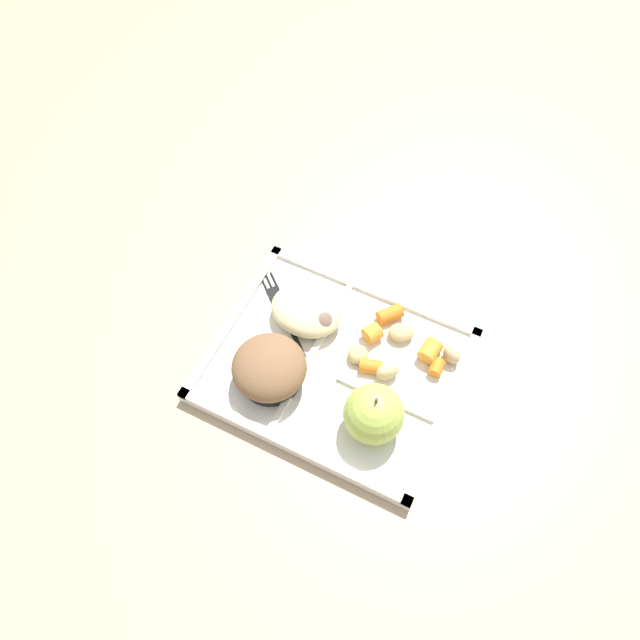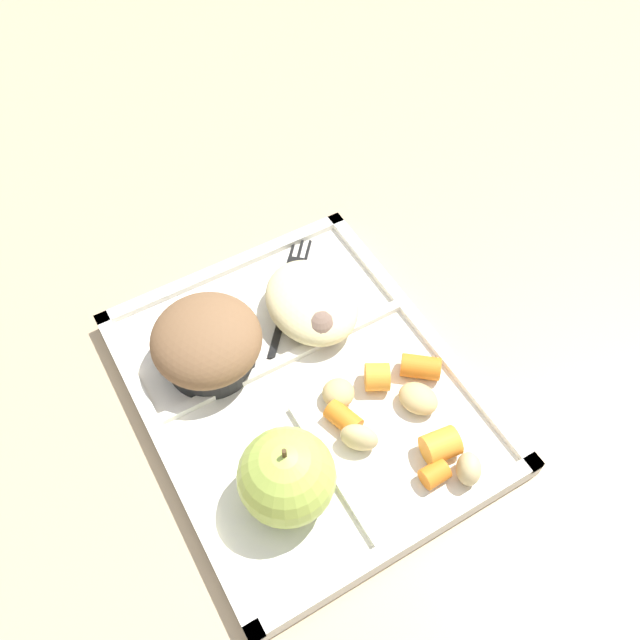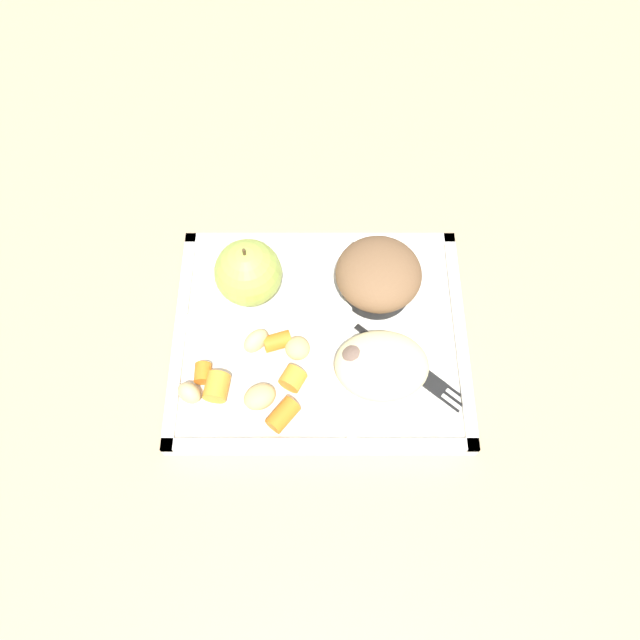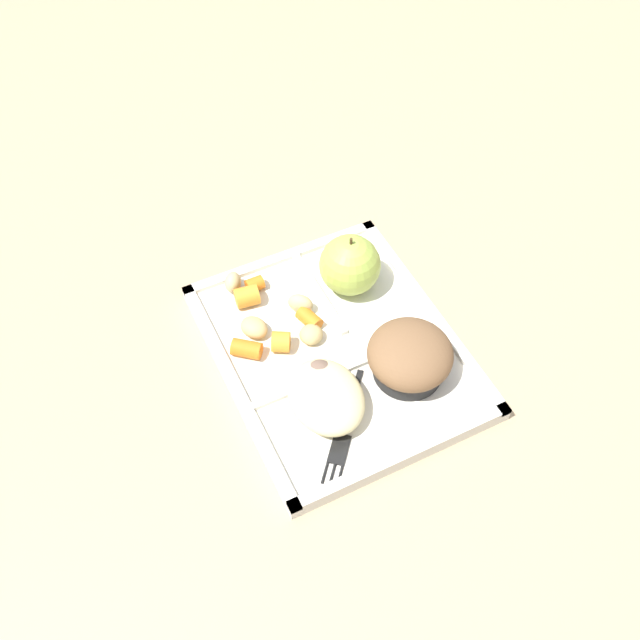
% 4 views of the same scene
% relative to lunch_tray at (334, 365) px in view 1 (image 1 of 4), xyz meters
% --- Properties ---
extents(ground, '(6.00, 6.00, 0.00)m').
position_rel_lunch_tray_xyz_m(ground, '(0.00, -0.00, -0.01)').
color(ground, tan).
extents(lunch_tray, '(0.33, 0.27, 0.02)m').
position_rel_lunch_tray_xyz_m(lunch_tray, '(0.00, 0.00, 0.00)').
color(lunch_tray, silver).
rests_on(lunch_tray, ground).
extents(green_apple, '(0.08, 0.08, 0.09)m').
position_rel_lunch_tray_xyz_m(green_apple, '(-0.08, 0.06, 0.04)').
color(green_apple, '#A8C14C').
rests_on(green_apple, lunch_tray).
extents(bran_muffin, '(0.10, 0.10, 0.06)m').
position_rel_lunch_tray_xyz_m(bran_muffin, '(0.07, 0.06, 0.04)').
color(bran_muffin, black).
rests_on(bran_muffin, lunch_tray).
extents(carrot_slice_back, '(0.04, 0.04, 0.02)m').
position_rel_lunch_tray_xyz_m(carrot_slice_back, '(-0.04, -0.10, 0.02)').
color(carrot_slice_back, orange).
rests_on(carrot_slice_back, lunch_tray).
extents(carrot_slice_near_corner, '(0.02, 0.02, 0.02)m').
position_rel_lunch_tray_xyz_m(carrot_slice_near_corner, '(-0.13, -0.05, 0.02)').
color(carrot_slice_near_corner, orange).
rests_on(carrot_slice_near_corner, lunch_tray).
extents(carrot_slice_edge, '(0.03, 0.03, 0.02)m').
position_rel_lunch_tray_xyz_m(carrot_slice_edge, '(-0.03, -0.06, 0.02)').
color(carrot_slice_edge, orange).
rests_on(carrot_slice_edge, lunch_tray).
extents(carrot_slice_diagonal, '(0.03, 0.03, 0.03)m').
position_rel_lunch_tray_xyz_m(carrot_slice_diagonal, '(-0.11, -0.07, 0.02)').
color(carrot_slice_diagonal, orange).
rests_on(carrot_slice_diagonal, lunch_tray).
extents(carrot_slice_tilted, '(0.03, 0.03, 0.02)m').
position_rel_lunch_tray_xyz_m(carrot_slice_tilted, '(-0.05, -0.01, 0.02)').
color(carrot_slice_tilted, orange).
rests_on(carrot_slice_tilted, lunch_tray).
extents(potato_chunk_browned, '(0.03, 0.03, 0.03)m').
position_rel_lunch_tray_xyz_m(potato_chunk_browned, '(-0.14, -0.08, 0.02)').
color(potato_chunk_browned, tan).
rests_on(potato_chunk_browned, lunch_tray).
extents(potato_chunk_wedge, '(0.03, 0.03, 0.02)m').
position_rel_lunch_tray_xyz_m(potato_chunk_wedge, '(-0.02, -0.02, 0.02)').
color(potato_chunk_wedge, tan).
rests_on(potato_chunk_wedge, lunch_tray).
extents(potato_chunk_corner, '(0.04, 0.04, 0.02)m').
position_rel_lunch_tray_xyz_m(potato_chunk_corner, '(-0.06, -0.08, 0.02)').
color(potato_chunk_corner, tan).
rests_on(potato_chunk_corner, lunch_tray).
extents(potato_chunk_large, '(0.04, 0.04, 0.03)m').
position_rel_lunch_tray_xyz_m(potato_chunk_large, '(-0.07, -0.01, 0.02)').
color(potato_chunk_large, tan).
rests_on(potato_chunk_large, lunch_tray).
extents(egg_noodle_pile, '(0.10, 0.08, 0.04)m').
position_rel_lunch_tray_xyz_m(egg_noodle_pile, '(0.07, -0.05, 0.03)').
color(egg_noodle_pile, beige).
rests_on(egg_noodle_pile, lunch_tray).
extents(meatball_front, '(0.04, 0.04, 0.04)m').
position_rel_lunch_tray_xyz_m(meatball_front, '(0.04, -0.04, 0.03)').
color(meatball_front, '#755B4C').
rests_on(meatball_front, lunch_tray).
extents(meatball_side, '(0.03, 0.03, 0.03)m').
position_rel_lunch_tray_xyz_m(meatball_side, '(0.05, -0.07, 0.02)').
color(meatball_side, '#755B4C').
rests_on(meatball_side, lunch_tray).
extents(meatball_center, '(0.03, 0.03, 0.03)m').
position_rel_lunch_tray_xyz_m(meatball_center, '(0.07, -0.05, 0.02)').
color(meatball_center, brown).
rests_on(meatball_center, lunch_tray).
extents(meatball_back, '(0.04, 0.04, 0.04)m').
position_rel_lunch_tray_xyz_m(meatball_back, '(0.07, -0.05, 0.02)').
color(meatball_back, brown).
rests_on(meatball_back, lunch_tray).
extents(plastic_fork, '(0.12, 0.11, 0.00)m').
position_rel_lunch_tray_xyz_m(plastic_fork, '(0.11, -0.05, 0.01)').
color(plastic_fork, black).
rests_on(plastic_fork, lunch_tray).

